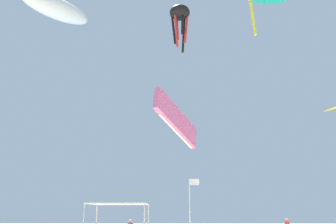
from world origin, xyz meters
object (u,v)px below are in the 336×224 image
(banner_flag, at_px, (191,208))
(kite_parafoil_pink, at_px, (176,120))
(canopy_tent, at_px, (119,206))
(kite_octopus_black, at_px, (180,15))
(kite_inflatable_white, at_px, (56,8))

(banner_flag, relative_size, kite_parafoil_pink, 0.77)
(canopy_tent, height_order, kite_octopus_black, kite_octopus_black)
(canopy_tent, distance_m, banner_flag, 4.11)
(canopy_tent, bearing_deg, kite_parafoil_pink, 50.29)
(kite_parafoil_pink, xyz_separation_m, kite_inflatable_white, (-12.81, 9.66, 14.89))
(banner_flag, bearing_deg, canopy_tent, -169.15)
(kite_inflatable_white, bearing_deg, banner_flag, 90.59)
(kite_inflatable_white, bearing_deg, canopy_tent, 79.00)
(kite_octopus_black, bearing_deg, banner_flag, -21.72)
(banner_flag, bearing_deg, kite_octopus_black, 91.16)
(banner_flag, relative_size, kite_octopus_black, 0.79)
(kite_parafoil_pink, relative_size, kite_inflatable_white, 0.68)
(canopy_tent, height_order, kite_inflatable_white, kite_inflatable_white)
(banner_flag, xyz_separation_m, kite_octopus_black, (-0.26, 13.07, 20.06))
(kite_inflatable_white, bearing_deg, kite_parafoil_pink, 96.94)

